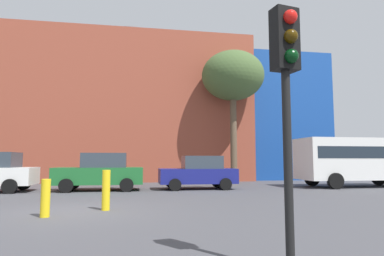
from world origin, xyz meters
TOP-DOWN VIEW (x-y plane):
  - ground_plane at (0.00, 0.00)m, footprint 200.00×200.00m
  - building_backdrop at (1.36, 19.24)m, footprint 31.57×13.56m
  - parked_car_2 at (0.17, 6.80)m, footprint 4.28×2.10m
  - parked_car_3 at (5.15, 6.80)m, footprint 3.98×1.95m
  - white_bus at (14.36, 6.73)m, footprint 6.80×2.62m
  - traffic_light_near_right at (3.91, -6.21)m, footprint 0.40×0.39m
  - bare_tree_1 at (8.35, 11.05)m, footprint 4.24×4.24m
  - bollard_yellow_0 at (1.00, -0.01)m, footprint 0.24×0.24m
  - bollard_yellow_1 at (-0.48, -1.00)m, footprint 0.24×0.24m

SIDE VIEW (x-z plane):
  - ground_plane at x=0.00m, z-range 0.00..0.00m
  - bollard_yellow_1 at x=-0.48m, z-range 0.00..0.99m
  - bollard_yellow_0 at x=1.00m, z-range 0.00..1.20m
  - parked_car_3 at x=5.15m, z-range 0.00..1.72m
  - parked_car_2 at x=0.17m, z-range -0.01..1.85m
  - white_bus at x=14.36m, z-range 0.26..2.98m
  - traffic_light_near_right at x=3.91m, z-range 0.86..4.51m
  - building_backdrop at x=1.36m, z-range -1.11..11.69m
  - bare_tree_1 at x=8.35m, z-range 2.70..11.64m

